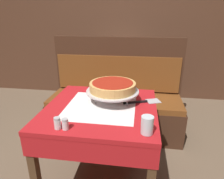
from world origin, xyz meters
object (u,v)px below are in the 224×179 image
at_px(booth_bench, 115,106).
at_px(water_glass_near, 147,125).
at_px(dining_table_front, 101,119).
at_px(dining_table_rear, 119,67).
at_px(pizza_server, 143,102).
at_px(salt_shaker, 57,123).
at_px(condiment_caddy, 115,57).
at_px(pizza_pan_stand, 113,92).
at_px(pepper_shaker, 65,124).
at_px(deep_dish_pizza, 113,86).

relative_size(booth_bench, water_glass_near, 14.77).
height_order(dining_table_front, dining_table_rear, dining_table_front).
bearing_deg(pizza_server, salt_shaker, -137.71).
bearing_deg(water_glass_near, dining_table_front, 136.60).
bearing_deg(condiment_caddy, pizza_server, -74.55).
height_order(dining_table_rear, condiment_caddy, condiment_caddy).
relative_size(pizza_pan_stand, pizza_server, 1.38).
xyz_separation_m(dining_table_front, booth_bench, (-0.01, 0.86, -0.30)).
xyz_separation_m(salt_shaker, condiment_caddy, (0.07, 1.97, -0.01)).
distance_m(dining_table_front, condiment_caddy, 1.65).
height_order(dining_table_rear, water_glass_near, water_glass_near).
bearing_deg(pepper_shaker, pizza_pan_stand, 63.67).
relative_size(booth_bench, pizza_pan_stand, 3.88).
distance_m(pizza_server, condiment_caddy, 1.58).
height_order(dining_table_front, pepper_shaker, pepper_shaker).
relative_size(dining_table_front, dining_table_rear, 1.11).
xyz_separation_m(dining_table_front, water_glass_near, (0.32, -0.30, 0.15)).
xyz_separation_m(dining_table_rear, condiment_caddy, (-0.07, 0.01, 0.15)).
height_order(booth_bench, water_glass_near, booth_bench).
height_order(dining_table_front, deep_dish_pizza, deep_dish_pizza).
distance_m(booth_bench, water_glass_near, 1.29).
relative_size(dining_table_front, pepper_shaker, 11.90).
relative_size(dining_table_rear, water_glass_near, 6.90).
xyz_separation_m(pizza_server, water_glass_near, (0.02, -0.42, 0.05)).
bearing_deg(water_glass_near, booth_bench, 105.66).
xyz_separation_m(dining_table_front, condiment_caddy, (-0.12, 1.64, 0.13)).
relative_size(pizza_pan_stand, deep_dish_pizza, 1.15).
relative_size(dining_table_front, booth_bench, 0.52).
distance_m(pizza_pan_stand, condiment_caddy, 1.55).
height_order(booth_bench, salt_shaker, booth_bench).
relative_size(pizza_server, water_glass_near, 2.76).
xyz_separation_m(dining_table_front, pizza_pan_stand, (0.07, 0.10, 0.18)).
bearing_deg(booth_bench, pizza_server, -67.68).
bearing_deg(deep_dish_pizza, condiment_caddy, 97.06).
bearing_deg(pizza_pan_stand, water_glass_near, -58.07).
bearing_deg(water_glass_near, pizza_server, 92.78).
bearing_deg(deep_dish_pizza, salt_shaker, -121.19).
bearing_deg(salt_shaker, deep_dish_pizza, 58.81).
height_order(deep_dish_pizza, salt_shaker, deep_dish_pizza).
relative_size(dining_table_front, condiment_caddy, 5.25).
relative_size(deep_dish_pizza, water_glass_near, 3.32).
bearing_deg(pepper_shaker, booth_bench, 83.50).
relative_size(salt_shaker, pepper_shaker, 1.07).
height_order(dining_table_front, booth_bench, booth_bench).
bearing_deg(salt_shaker, dining_table_front, 60.31).
height_order(deep_dish_pizza, condiment_caddy, deep_dish_pizza).
bearing_deg(booth_bench, deep_dish_pizza, -84.29).
bearing_deg(pizza_server, dining_table_front, -159.10).
height_order(pizza_server, salt_shaker, salt_shaker).
bearing_deg(booth_bench, dining_table_rear, 92.99).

